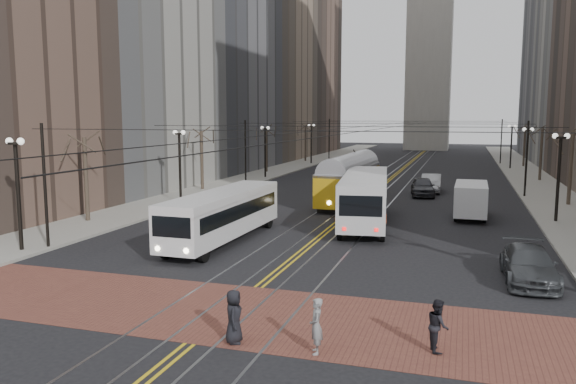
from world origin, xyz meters
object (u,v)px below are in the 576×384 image
Objects in this scene: pedestrian_c at (438,325)px; sedan_grey at (423,187)px; sedan_silver at (431,183)px; pedestrian_b at (316,326)px; cargo_van at (471,201)px; rear_bus at (365,199)px; pedestrian_a at (234,316)px; streetcar at (350,184)px; transit_bus at (223,217)px; sedan_parked at (529,265)px.

sedan_grey is at bearing -10.34° from pedestrian_c.
sedan_silver is 3.00× the size of pedestrian_b.
cargo_van is at bearing -76.26° from sedan_grey.
pedestrian_a is at bearing -98.96° from rear_bus.
streetcar reaches higher than sedan_grey.
pedestrian_c is (2.83, -33.74, -0.03)m from sedan_grey.
sedan_silver is (9.82, 25.05, -0.58)m from transit_bus.
pedestrian_a is at bearing -83.91° from streetcar.
transit_bus is 2.33× the size of sedan_grey.
transit_bus is 6.74× the size of pedestrian_a.
pedestrian_c is (3.39, 1.24, -0.05)m from pedestrian_b.
cargo_van is at bearing -32.85° from pedestrian_a.
pedestrian_b is (2.07, -20.42, -0.77)m from rear_bus.
pedestrian_b reaches higher than sedan_silver.
streetcar reaches higher than pedestrian_c.
pedestrian_a is 6.12m from pedestrian_c.
sedan_grey reaches higher than pedestrian_c.
rear_bus is (6.63, 7.48, 0.21)m from transit_bus.
sedan_parked is (11.56, -19.72, -0.80)m from streetcar.
pedestrian_b is at bearing -93.41° from sedan_silver.
pedestrian_c is (12.10, -11.70, -0.61)m from transit_bus.
sedan_parked is 13.47m from pedestrian_a.
transit_bus is 17.66m from cargo_van.
transit_bus is 16.95m from streetcar.
cargo_van reaches higher than pedestrian_c.
pedestrian_b is (8.70, -12.94, -0.56)m from transit_bus.
pedestrian_a is (6.10, -12.94, -0.56)m from transit_bus.
sedan_parked is at bearing -80.51° from sedan_silver.
cargo_van is (13.19, 11.73, -0.20)m from transit_bus.
pedestrian_c is (5.46, -19.18, -0.82)m from rear_bus.
pedestrian_a reaches higher than pedestrian_b.
pedestrian_b is at bearing -106.81° from pedestrian_a.
transit_bus is 0.91× the size of rear_bus.
streetcar is at bearing 153.73° from cargo_van.
rear_bus is (2.76, -9.02, 0.08)m from streetcar.
sedan_grey is 34.99m from pedestrian_b.
streetcar is at bearing 77.85° from transit_bus.
pedestrian_b is at bearing -99.49° from cargo_van.
sedan_grey is at bearing 102.02° from sedan_parked.
rear_bus is at bearing 49.50° from transit_bus.
sedan_silver is 0.98× the size of sedan_parked.
sedan_silver is 38.01m from pedestrian_b.
pedestrian_a is at bearing -105.22° from cargo_van.
pedestrian_b is at bearing 95.01° from pedestrian_c.
sedan_parked is at bearing 126.78° from pedestrian_b.
streetcar is 10.48m from cargo_van.
streetcar is at bearing 1.13° from pedestrian_c.
transit_bus is at bearing -137.53° from cargo_van.
streetcar is 7.81× the size of pedestrian_a.
pedestrian_a reaches higher than sedan_silver.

